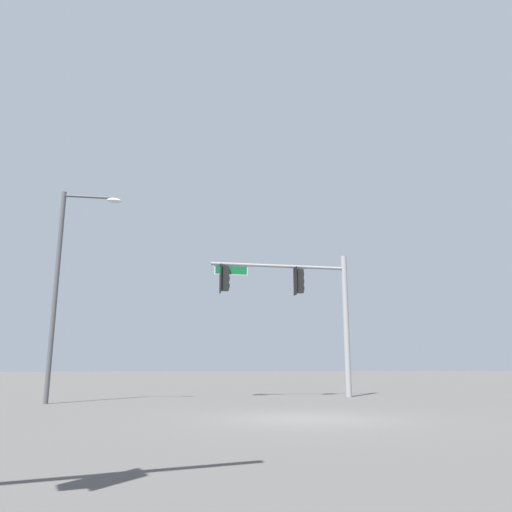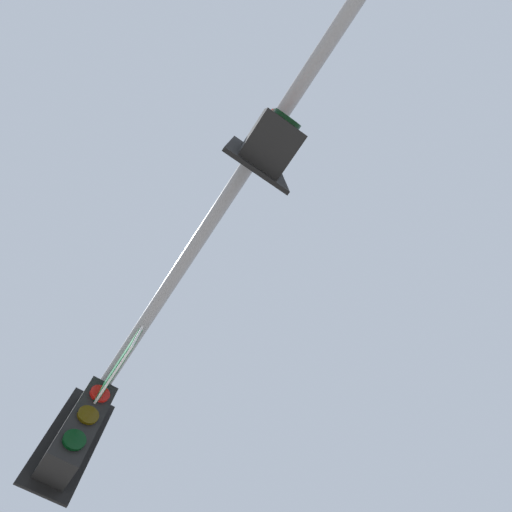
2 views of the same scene
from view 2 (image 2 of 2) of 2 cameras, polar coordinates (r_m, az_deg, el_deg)
name	(u,v)px [view 2 (image 2 of 2)]	position (r m, az deg, el deg)	size (l,w,h in m)	color
signal_pole_near	(302,108)	(2.44, 6.64, 20.22)	(6.36, 1.44, 6.46)	gray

